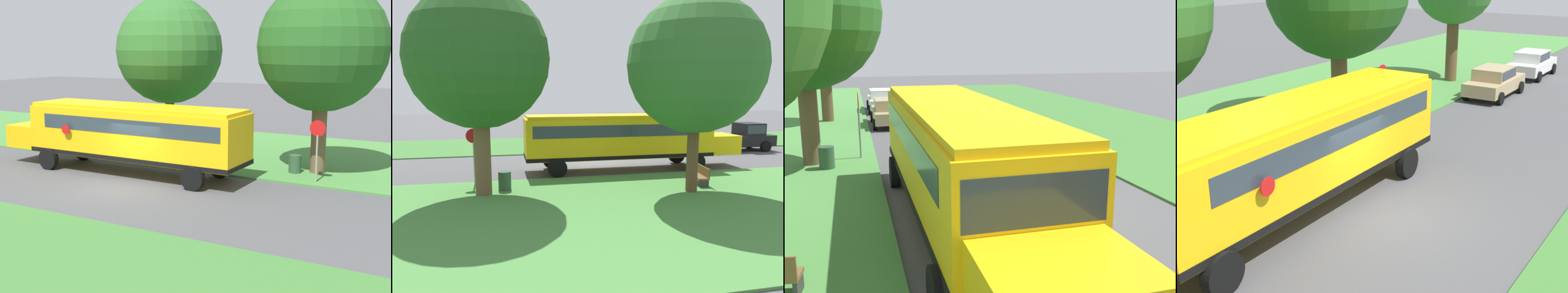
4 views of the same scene
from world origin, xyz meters
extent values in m
plane|color=#4C4C4F|center=(0.00, 0.00, 0.00)|extent=(120.00, 120.00, 0.00)
cube|color=#47843D|center=(-10.00, 0.00, 0.04)|extent=(12.00, 80.00, 0.08)
cube|color=#3D7533|center=(9.00, 0.00, 0.04)|extent=(10.00, 80.00, 0.07)
cube|color=yellow|center=(-2.35, -0.86, 1.90)|extent=(2.50, 10.50, 2.20)
cube|color=yellow|center=(-2.35, -7.06, 1.35)|extent=(2.20, 1.90, 1.10)
cube|color=yellow|center=(-2.35, -0.86, 3.08)|extent=(2.35, 10.29, 0.16)
cube|color=black|center=(-2.35, -0.86, 0.92)|extent=(2.54, 10.54, 0.20)
cube|color=#2D3842|center=(-2.35, -0.56, 2.36)|extent=(2.53, 9.24, 0.64)
cube|color=#2D3842|center=(-2.35, -6.06, 2.36)|extent=(2.25, 0.12, 0.80)
cylinder|color=red|center=(-0.92, -3.75, 2.05)|extent=(0.03, 0.44, 0.44)
cylinder|color=black|center=(-1.10, -5.06, 0.50)|extent=(0.30, 1.00, 1.00)
cylinder|color=black|center=(-3.60, -5.06, 0.50)|extent=(0.30, 1.00, 1.00)
cylinder|color=black|center=(-1.10, 2.81, 0.50)|extent=(0.30, 1.00, 1.00)
cylinder|color=black|center=(-3.60, 2.81, 0.50)|extent=(0.30, 1.00, 1.00)
cube|color=black|center=(2.70, -11.86, 0.80)|extent=(2.00, 5.40, 0.80)
cube|color=black|center=(2.70, -12.81, 1.65)|extent=(1.90, 1.70, 0.90)
cube|color=#2D3842|center=(2.70, -12.81, 1.68)|extent=(1.94, 1.53, 0.63)
cube|color=black|center=(2.70, -9.24, 1.38)|extent=(2.00, 0.16, 0.36)
cylinder|color=black|center=(3.70, -13.62, 0.40)|extent=(0.28, 0.80, 0.80)
cylinder|color=black|center=(1.70, -13.62, 0.40)|extent=(0.28, 0.80, 0.80)
cylinder|color=black|center=(3.70, -10.11, 0.40)|extent=(0.28, 0.80, 0.80)
cylinder|color=black|center=(1.70, -10.11, 0.40)|extent=(0.28, 0.80, 0.80)
cylinder|color=brown|center=(-7.92, -2.51, 1.69)|extent=(0.50, 0.50, 3.39)
sphere|color=#2D6628|center=(-7.92, -2.51, 5.57)|extent=(5.82, 5.82, 5.82)
sphere|color=#2D6628|center=(-7.40, -2.56, 5.75)|extent=(3.88, 3.88, 3.88)
cylinder|color=brown|center=(-6.43, 6.38, 1.81)|extent=(0.68, 0.68, 3.62)
sphere|color=#23561E|center=(-6.43, 6.38, 5.80)|extent=(5.82, 5.82, 5.82)
sphere|color=#23561E|center=(-5.86, 5.96, 6.20)|extent=(3.49, 3.49, 3.49)
cylinder|color=gray|center=(-4.60, 6.87, 1.05)|extent=(0.08, 0.08, 2.10)
cylinder|color=red|center=(-4.60, 6.87, 2.40)|extent=(0.03, 0.68, 0.68)
cube|color=brown|center=(-6.69, -3.51, 0.45)|extent=(1.66, 0.74, 0.08)
cube|color=brown|center=(-6.72, -3.73, 0.70)|extent=(1.59, 0.30, 0.44)
cube|color=#333333|center=(-5.96, -3.63, 0.23)|extent=(0.15, 0.46, 0.45)
cube|color=#333333|center=(-7.42, -3.40, 0.23)|extent=(0.15, 0.46, 0.45)
cylinder|color=#2D4C33|center=(-5.85, 5.51, 0.45)|extent=(0.56, 0.56, 0.90)
camera|label=1|loc=(17.56, 13.40, 5.84)|focal=50.00mm
camera|label=2|loc=(-22.88, 5.50, 4.39)|focal=35.00mm
camera|label=3|loc=(-4.81, -11.85, 4.52)|focal=42.00mm
camera|label=4|loc=(6.99, -11.71, 6.77)|focal=50.00mm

